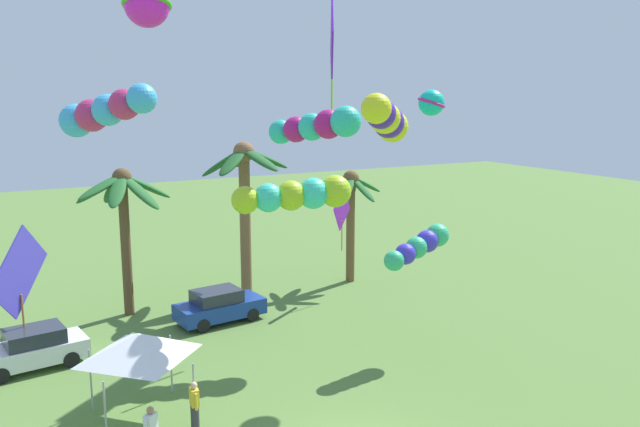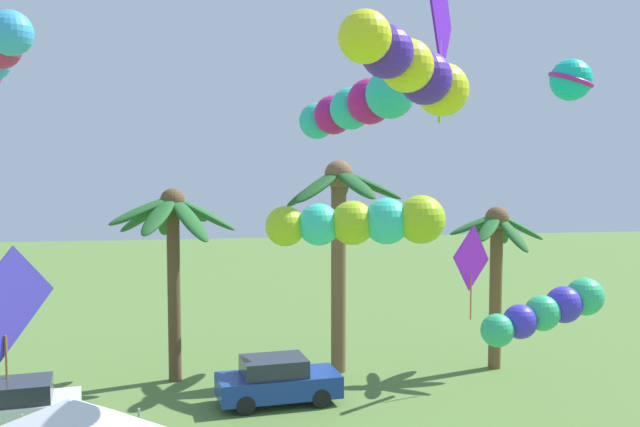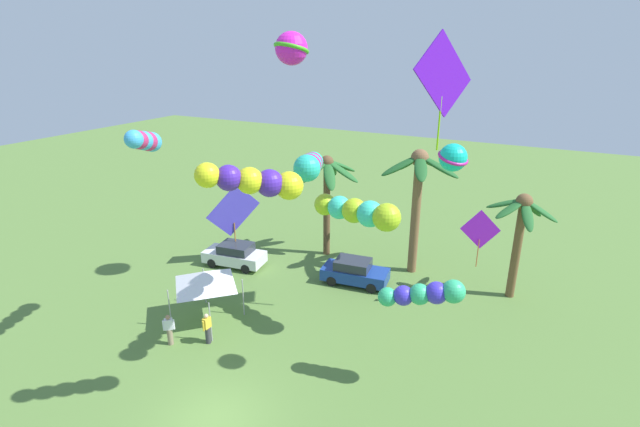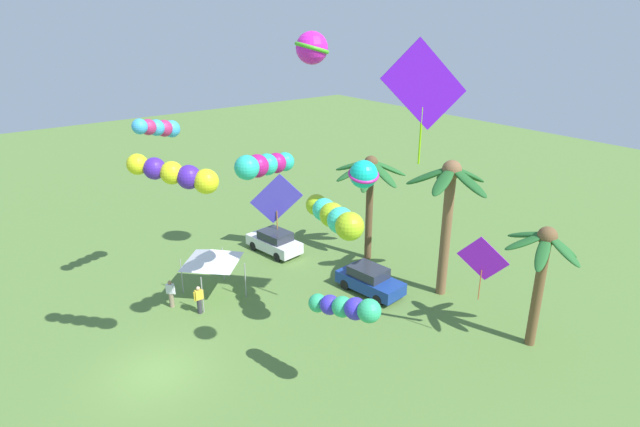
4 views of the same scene
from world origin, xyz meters
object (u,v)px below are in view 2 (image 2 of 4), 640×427
object	(u,v)px
kite_diamond_3	(471,260)
kite_tube_7	(548,311)
palm_tree_2	(496,250)
palm_tree_1	(339,216)
kite_tube_1	(361,222)
palm_tree_0	(172,231)
kite_diamond_9	(440,12)
kite_tube_8	(356,107)
parked_car_1	(277,381)
kite_diamond_5	(5,309)
festival_tent	(70,416)
parked_car_0	(11,408)
kite_tube_4	(412,69)
kite_ball_6	(571,80)

from	to	relation	value
kite_diamond_3	kite_tube_7	bearing A→B (deg)	-96.67
kite_diamond_3	palm_tree_2	bearing A→B (deg)	50.10
palm_tree_1	kite_tube_1	world-z (taller)	palm_tree_1
palm_tree_0	kite_diamond_9	distance (m)	11.64
kite_tube_8	kite_diamond_9	distance (m)	7.25
kite_diamond_9	kite_tube_7	bearing A→B (deg)	-76.86
parked_car_1	kite_diamond_5	distance (m)	8.52
festival_tent	kite_tube_7	world-z (taller)	kite_tube_7
palm_tree_2	kite_tube_7	distance (m)	9.86
kite_tube_7	kite_diamond_5	bearing A→B (deg)	157.13
parked_car_0	parked_car_1	distance (m)	7.92
kite_tube_7	kite_diamond_9	bearing A→B (deg)	103.14
festival_tent	kite_tube_4	xyz separation A→B (m)	(6.27, -4.03, 6.91)
festival_tent	kite_tube_8	xyz separation A→B (m)	(6.13, -0.12, 6.56)
palm_tree_1	kite_tube_8	xyz separation A→B (m)	(-1.51, -10.45, 3.24)
parked_car_0	palm_tree_1	bearing A→B (deg)	23.50
kite_ball_6	kite_diamond_9	world-z (taller)	kite_diamond_9
kite_diamond_5	kite_ball_6	world-z (taller)	kite_ball_6
kite_tube_1	kite_tube_8	world-z (taller)	kite_tube_8
kite_tube_1	kite_diamond_3	world-z (taller)	kite_tube_1
kite_diamond_5	kite_diamond_9	size ratio (longest dim) A/B	0.94
palm_tree_2	parked_car_0	distance (m)	17.13
kite_diamond_3	palm_tree_0	bearing A→B (deg)	167.09
kite_tube_8	parked_car_0	bearing A→B (deg)	146.11
palm_tree_0	parked_car_0	xyz separation A→B (m)	(-4.41, -4.32, -4.58)
palm_tree_1	festival_tent	world-z (taller)	palm_tree_1
palm_tree_1	kite_tube_7	distance (m)	10.58
palm_tree_0	kite_tube_7	distance (m)	13.48
kite_diamond_3	kite_diamond_9	xyz separation A→B (m)	(-2.02, -2.53, 7.73)
palm_tree_2	palm_tree_0	bearing A→B (deg)	178.74
parked_car_1	kite_tube_1	distance (m)	7.13
kite_ball_6	kite_diamond_9	xyz separation A→B (m)	(-1.70, 4.71, 2.42)
kite_tube_1	kite_diamond_5	size ratio (longest dim) A/B	0.96
kite_diamond_3	palm_tree_1	bearing A→B (deg)	148.90
kite_diamond_9	palm_tree_1	bearing A→B (deg)	112.84
festival_tent	kite_tube_4	bearing A→B (deg)	-32.76
palm_tree_1	festival_tent	xyz separation A→B (m)	(-7.64, -10.33, -3.32)
parked_car_1	kite_tube_4	bearing A→B (deg)	-83.93
palm_tree_2	kite_ball_6	distance (m)	10.87
palm_tree_0	kite_tube_1	distance (m)	8.90
palm_tree_0	kite_diamond_5	world-z (taller)	palm_tree_0
palm_tree_1	kite_diamond_5	xyz separation A→B (m)	(-10.54, -4.13, -2.22)
palm_tree_0	kite_tube_4	world-z (taller)	kite_tube_4
kite_diamond_3	kite_diamond_5	distance (m)	14.80
parked_car_1	festival_tent	world-z (taller)	festival_tent
kite_tube_4	kite_tube_8	size ratio (longest dim) A/B	0.78
palm_tree_2	parked_car_1	size ratio (longest dim) A/B	1.49
kite_diamond_5	kite_diamond_9	distance (m)	15.34
palm_tree_0	kite_tube_8	size ratio (longest dim) A/B	1.96
kite_tube_1	kite_diamond_3	xyz separation A→B (m)	(4.85, 4.82, -1.78)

